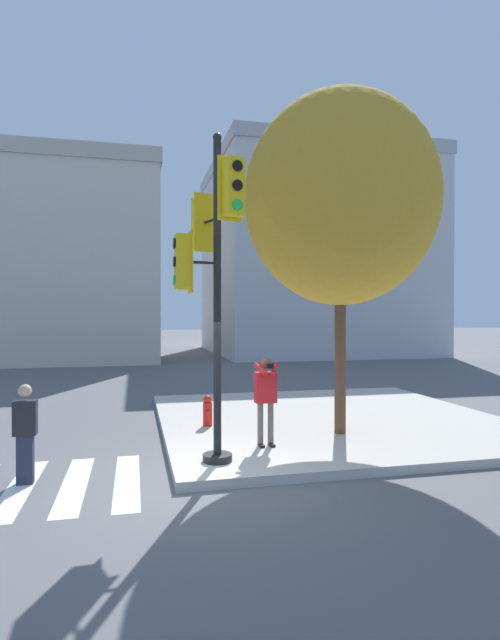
% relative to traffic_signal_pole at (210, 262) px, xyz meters
% --- Properties ---
extents(ground_plane, '(160.00, 160.00, 0.00)m').
position_rel_traffic_signal_pole_xyz_m(ground_plane, '(-0.14, -0.42, -3.50)').
color(ground_plane, '#5B5B5E').
extents(sidewalk_corner, '(8.00, 8.00, 0.16)m').
position_rel_traffic_signal_pole_xyz_m(sidewalk_corner, '(3.36, 3.08, -3.42)').
color(sidewalk_corner, '#BCB7AD').
rests_on(sidewalk_corner, ground_plane).
extents(traffic_signal_pole, '(1.08, 1.45, 5.49)m').
position_rel_traffic_signal_pole_xyz_m(traffic_signal_pole, '(0.00, 0.00, 0.00)').
color(traffic_signal_pole, black).
rests_on(traffic_signal_pole, sidewalk_corner).
extents(person_photographer, '(0.50, 0.53, 1.66)m').
position_rel_traffic_signal_pole_xyz_m(person_photographer, '(1.17, 0.78, -2.34)').
color(person_photographer, black).
rests_on(person_photographer, sidewalk_corner).
extents(pedestrian_distant, '(0.34, 0.20, 1.54)m').
position_rel_traffic_signal_pole_xyz_m(pedestrian_distant, '(-2.88, 0.04, -2.69)').
color(pedestrian_distant, '#282D42').
rests_on(pedestrian_distant, ground_plane).
extents(street_tree, '(4.00, 4.00, 7.05)m').
position_rel_traffic_signal_pole_xyz_m(street_tree, '(2.94, 1.40, 1.50)').
color(street_tree, brown).
rests_on(street_tree, sidewalk_corner).
extents(fire_hydrant, '(0.21, 0.27, 0.67)m').
position_rel_traffic_signal_pole_xyz_m(fire_hydrant, '(0.35, 2.69, -3.01)').
color(fire_hydrant, red).
rests_on(fire_hydrant, sidewalk_corner).
extents(building_left, '(14.46, 12.07, 11.31)m').
position_rel_traffic_signal_pole_xyz_m(building_left, '(-7.00, 23.95, 2.17)').
color(building_left, beige).
rests_on(building_left, ground_plane).
extents(building_right, '(13.72, 13.88, 13.15)m').
position_rel_traffic_signal_pole_xyz_m(building_right, '(10.89, 25.18, 3.09)').
color(building_right, '#BCBCC1').
rests_on(building_right, ground_plane).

